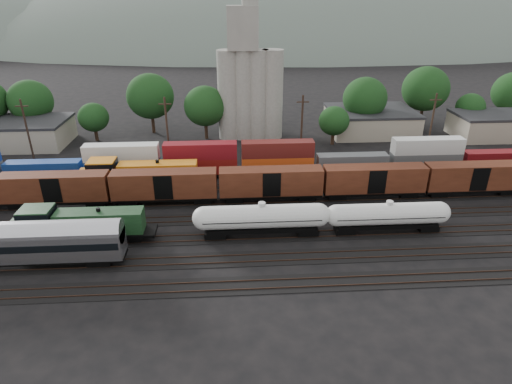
{
  "coord_description": "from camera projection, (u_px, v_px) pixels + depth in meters",
  "views": [
    {
      "loc": [
        -0.95,
        -51.88,
        28.44
      ],
      "look_at": [
        2.48,
        2.0,
        3.0
      ],
      "focal_mm": 30.0,
      "sensor_mm": 36.0,
      "label": 1
    }
  ],
  "objects": [
    {
      "name": "green_locomotive",
      "position": [
        75.0,
        224.0,
        52.22
      ],
      "size": [
        17.48,
        3.08,
        4.63
      ],
      "color": "black",
      "rests_on": "ground"
    },
    {
      "name": "tree_band",
      "position": [
        254.0,
        99.0,
        92.47
      ],
      "size": [
        161.05,
        21.44,
        13.32
      ],
      "color": "black",
      "rests_on": "ground"
    },
    {
      "name": "boxcar_string",
      "position": [
        271.0,
        182.0,
        62.48
      ],
      "size": [
        169.0,
        2.9,
        4.2
      ],
      "color": "black",
      "rests_on": "ground"
    },
    {
      "name": "grain_silo",
      "position": [
        249.0,
        84.0,
        86.91
      ],
      "size": [
        13.4,
        5.0,
        29.0
      ],
      "color": "gray",
      "rests_on": "ground"
    },
    {
      "name": "industrial_sheds",
      "position": [
        266.0,
        126.0,
        90.13
      ],
      "size": [
        119.38,
        17.26,
        5.1
      ],
      "color": "#9E937F",
      "rests_on": "ground"
    },
    {
      "name": "orange_locomotive",
      "position": [
        136.0,
        174.0,
        65.95
      ],
      "size": [
        19.9,
        3.32,
        4.97
      ],
      "color": "black",
      "rests_on": "ground"
    },
    {
      "name": "tank_car_b",
      "position": [
        388.0,
        215.0,
        54.51
      ],
      "size": [
        16.17,
        2.89,
        4.24
      ],
      "color": "silver",
      "rests_on": "ground"
    },
    {
      "name": "tank_car_a",
      "position": [
        262.0,
        218.0,
        53.51
      ],
      "size": [
        17.31,
        3.1,
        4.54
      ],
      "color": "silver",
      "rests_on": "ground"
    },
    {
      "name": "utility_poles",
      "position": [
        235.0,
        129.0,
        76.23
      ],
      "size": [
        122.2,
        0.36,
        12.0
      ],
      "color": "black",
      "rests_on": "ground"
    },
    {
      "name": "distant_hills",
      "position": [
        263.0,
        67.0,
        303.88
      ],
      "size": [
        860.0,
        286.0,
        130.0
      ],
      "color": "#59665B",
      "rests_on": "ground"
    },
    {
      "name": "container_wall",
      "position": [
        291.0,
        160.0,
        71.96
      ],
      "size": [
        169.73,
        2.6,
        5.8
      ],
      "color": "black",
      "rests_on": "ground"
    },
    {
      "name": "ground",
      "position": [
        239.0,
        218.0,
        59.01
      ],
      "size": [
        600.0,
        600.0,
        0.0
      ],
      "primitive_type": "plane",
      "color": "black"
    },
    {
      "name": "tracks",
      "position": [
        239.0,
        218.0,
        58.99
      ],
      "size": [
        180.0,
        33.2,
        0.2
      ],
      "color": "black",
      "rests_on": "ground"
    },
    {
      "name": "passenger_coach",
      "position": [
        11.0,
        242.0,
        47.09
      ],
      "size": [
        24.3,
        3.0,
        5.52
      ],
      "color": "silver",
      "rests_on": "ground"
    }
  ]
}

